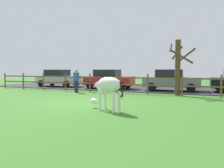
% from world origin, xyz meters
% --- Properties ---
extents(ground_plane, '(60.00, 60.00, 0.00)m').
position_xyz_m(ground_plane, '(0.00, 0.00, 0.00)').
color(ground_plane, '#3D7528').
extents(parking_asphalt, '(28.00, 7.40, 0.05)m').
position_xyz_m(parking_asphalt, '(0.00, 9.30, 0.03)').
color(parking_asphalt, '#2D2D33').
rests_on(parking_asphalt, ground_plane).
extents(paddock_fence, '(21.63, 0.11, 1.32)m').
position_xyz_m(paddock_fence, '(-0.24, 5.00, 0.75)').
color(paddock_fence, brown).
rests_on(paddock_fence, ground_plane).
extents(bare_tree, '(1.56, 2.01, 3.42)m').
position_xyz_m(bare_tree, '(3.79, 5.08, 1.84)').
color(bare_tree, '#513A23').
rests_on(bare_tree, ground_plane).
extents(zebra, '(1.82, 1.04, 1.41)m').
position_xyz_m(zebra, '(2.05, -1.42, 0.93)').
color(zebra, white).
rests_on(zebra, ground_plane).
extents(crow_on_grass, '(0.22, 0.10, 0.20)m').
position_xyz_m(crow_on_grass, '(1.11, 2.33, 0.13)').
color(crow_on_grass, black).
rests_on(crow_on_grass, ground_plane).
extents(parked_car_grey, '(4.17, 2.25, 1.56)m').
position_xyz_m(parked_car_grey, '(2.95, 7.56, 0.84)').
color(parked_car_grey, slate).
rests_on(parked_car_grey, parking_asphalt).
extents(parked_car_silver, '(4.09, 2.06, 1.56)m').
position_xyz_m(parked_car_silver, '(-7.33, 7.78, 0.84)').
color(parked_car_silver, '#B7BABF').
rests_on(parked_car_silver, parking_asphalt).
extents(parked_car_red, '(4.07, 2.02, 1.56)m').
position_xyz_m(parked_car_red, '(-2.06, 7.54, 0.84)').
color(parked_car_red, red).
rests_on(parked_car_red, parking_asphalt).
extents(visitor_near_fence, '(0.39, 0.28, 1.64)m').
position_xyz_m(visitor_near_fence, '(-2.99, 4.11, 0.91)').
color(visitor_near_fence, '#232847').
rests_on(visitor_near_fence, ground_plane).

